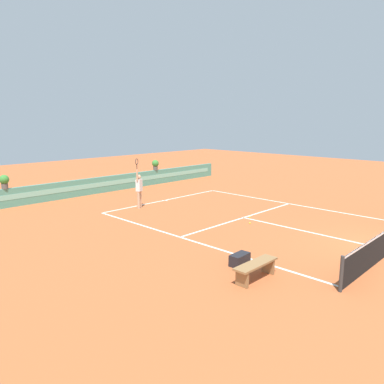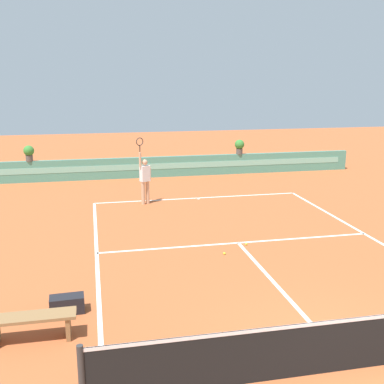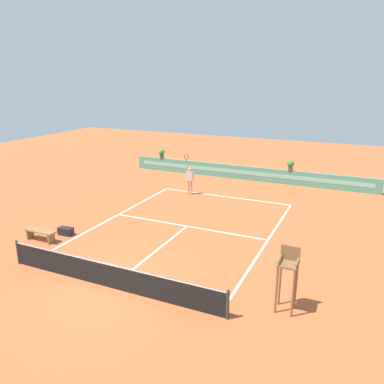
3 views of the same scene
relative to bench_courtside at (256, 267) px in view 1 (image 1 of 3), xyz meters
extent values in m
plane|color=#B2562D|center=(5.33, 3.95, -0.38)|extent=(60.00, 60.00, 0.00)
cube|color=white|center=(5.33, 9.84, -0.37)|extent=(8.22, 0.10, 0.01)
cube|color=white|center=(5.33, 4.35, -0.37)|extent=(8.22, 0.10, 0.01)
cube|color=white|center=(5.33, 1.15, -0.37)|extent=(0.10, 6.40, 0.01)
cube|color=white|center=(1.22, 3.90, -0.37)|extent=(0.10, 11.89, 0.01)
cube|color=white|center=(9.44, 3.90, -0.37)|extent=(0.10, 11.89, 0.01)
cube|color=white|center=(5.33, 9.74, -0.37)|extent=(0.10, 0.20, 0.01)
cylinder|color=#333333|center=(0.92, -2.05, 0.12)|extent=(0.10, 0.10, 1.00)
cube|color=#4C8E7A|center=(5.33, 14.34, 0.12)|extent=(18.00, 0.20, 1.00)
cube|color=#7ABCA8|center=(5.33, 14.24, 0.17)|extent=(17.10, 0.01, 0.28)
cube|color=olive|center=(-0.64, 0.00, -0.15)|extent=(0.08, 0.40, 0.45)
cube|color=olive|center=(0.64, 0.00, -0.15)|extent=(0.08, 0.40, 0.45)
cube|color=olive|center=(0.00, 0.00, 0.10)|extent=(1.60, 0.44, 0.06)
cube|color=black|center=(0.58, 0.99, -0.20)|extent=(0.72, 0.39, 0.36)
cylinder|color=tan|center=(3.25, 9.41, 0.07)|extent=(0.14, 0.14, 0.90)
cylinder|color=tan|center=(3.08, 9.32, 0.07)|extent=(0.14, 0.14, 0.90)
cube|color=white|center=(3.16, 9.36, 0.82)|extent=(0.42, 0.36, 0.60)
sphere|color=tan|center=(3.16, 9.36, 1.25)|extent=(0.22, 0.22, 0.22)
cylinder|color=tan|center=(2.99, 9.27, 1.37)|extent=(0.09, 0.09, 0.55)
cylinder|color=black|center=(2.99, 9.27, 1.79)|extent=(0.04, 0.04, 0.24)
torus|color=#262626|center=(2.99, 9.27, 2.05)|extent=(0.29, 0.17, 0.31)
cylinder|color=tan|center=(3.36, 9.46, 0.77)|extent=(0.09, 0.09, 0.50)
sphere|color=#CCE033|center=(5.50, 4.11, -0.34)|extent=(0.07, 0.07, 0.07)
sphere|color=#CCE033|center=(4.68, 3.52, -0.34)|extent=(0.07, 0.07, 0.07)
cylinder|color=#514C47|center=(8.48, 14.34, 0.76)|extent=(0.32, 0.32, 0.28)
sphere|color=#387F33|center=(8.48, 14.34, 1.11)|extent=(0.48, 0.48, 0.48)
cylinder|color=#514C47|center=(-1.60, 14.34, 0.76)|extent=(0.32, 0.32, 0.28)
sphere|color=#387F33|center=(-1.60, 14.34, 1.11)|extent=(0.48, 0.48, 0.48)
camera|label=1|loc=(-8.39, -5.63, 4.09)|focal=34.88mm
camera|label=2|loc=(1.24, -8.42, 4.39)|focal=44.68mm
camera|label=3|loc=(12.98, -11.75, 6.78)|focal=35.74mm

